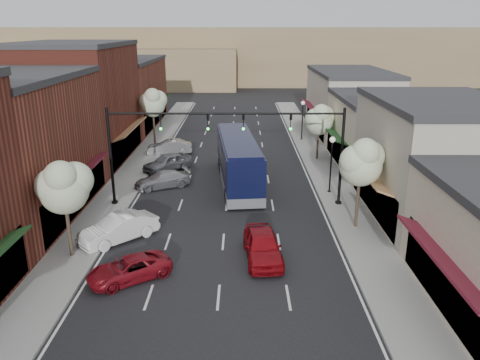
{
  "coord_description": "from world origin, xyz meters",
  "views": [
    {
      "loc": [
        1.09,
        -23.23,
        12.16
      ],
      "look_at": [
        0.98,
        7.07,
        2.2
      ],
      "focal_mm": 35.0,
      "sensor_mm": 36.0,
      "label": 1
    }
  ],
  "objects_px": {
    "tree_right_near": "(362,161)",
    "parked_car_a": "(129,269)",
    "signal_mast_right": "(308,142)",
    "lamp_post_near": "(331,156)",
    "parked_car_d": "(167,162)",
    "tree_right_far": "(320,119)",
    "parked_car_b": "(119,228)",
    "parked_car_e": "(170,147)",
    "tree_left_near": "(64,186)",
    "coach_bus": "(238,160)",
    "signal_mast_left": "(144,142)",
    "red_hatchback": "(263,245)",
    "lamp_post_far": "(303,114)",
    "tree_left_far": "(153,102)",
    "parked_car_c": "(162,180)"
  },
  "relations": [
    {
      "from": "tree_right_near",
      "to": "parked_car_a",
      "type": "xyz_separation_m",
      "value": [
        -12.91,
        -6.29,
        -3.87
      ]
    },
    {
      "from": "signal_mast_right",
      "to": "lamp_post_near",
      "type": "relative_size",
      "value": 1.85
    },
    {
      "from": "parked_car_d",
      "to": "parked_car_a",
      "type": "bearing_deg",
      "value": -41.17
    },
    {
      "from": "tree_right_far",
      "to": "parked_car_b",
      "type": "relative_size",
      "value": 1.14
    },
    {
      "from": "parked_car_e",
      "to": "tree_left_near",
      "type": "bearing_deg",
      "value": -13.35
    },
    {
      "from": "signal_mast_right",
      "to": "parked_car_b",
      "type": "bearing_deg",
      "value": -153.68
    },
    {
      "from": "tree_right_near",
      "to": "coach_bus",
      "type": "distance_m",
      "value": 12.0
    },
    {
      "from": "signal_mast_right",
      "to": "tree_left_near",
      "type": "distance_m",
      "value": 16.05
    },
    {
      "from": "parked_car_b",
      "to": "signal_mast_left",
      "type": "bearing_deg",
      "value": 130.54
    },
    {
      "from": "red_hatchback",
      "to": "parked_car_d",
      "type": "xyz_separation_m",
      "value": [
        -7.7,
        16.53,
        -0.03
      ]
    },
    {
      "from": "lamp_post_far",
      "to": "parked_car_e",
      "type": "xyz_separation_m",
      "value": [
        -13.92,
        -5.94,
        -2.28
      ]
    },
    {
      "from": "tree_left_far",
      "to": "parked_car_a",
      "type": "xyz_separation_m",
      "value": [
        3.69,
        -28.29,
        -4.02
      ]
    },
    {
      "from": "tree_left_near",
      "to": "parked_car_c",
      "type": "distance_m",
      "value": 12.84
    },
    {
      "from": "tree_right_near",
      "to": "parked_car_c",
      "type": "xyz_separation_m",
      "value": [
        -13.54,
        7.94,
        -3.81
      ]
    },
    {
      "from": "tree_right_far",
      "to": "signal_mast_left",
      "type": "bearing_deg",
      "value": -139.46
    },
    {
      "from": "tree_right_near",
      "to": "signal_mast_left",
      "type": "bearing_deg",
      "value": 163.81
    },
    {
      "from": "signal_mast_left",
      "to": "parked_car_a",
      "type": "relative_size",
      "value": 1.96
    },
    {
      "from": "red_hatchback",
      "to": "parked_car_e",
      "type": "height_order",
      "value": "red_hatchback"
    },
    {
      "from": "red_hatchback",
      "to": "parked_car_a",
      "type": "height_order",
      "value": "red_hatchback"
    },
    {
      "from": "signal_mast_left",
      "to": "coach_bus",
      "type": "distance_m",
      "value": 8.52
    },
    {
      "from": "tree_left_near",
      "to": "lamp_post_far",
      "type": "bearing_deg",
      "value": 60.22
    },
    {
      "from": "tree_left_far",
      "to": "lamp_post_near",
      "type": "bearing_deg",
      "value": -43.89
    },
    {
      "from": "parked_car_a",
      "to": "parked_car_d",
      "type": "xyz_separation_m",
      "value": [
        -0.9,
        18.74,
        0.19
      ]
    },
    {
      "from": "parked_car_a",
      "to": "parked_car_d",
      "type": "distance_m",
      "value": 18.76
    },
    {
      "from": "signal_mast_right",
      "to": "parked_car_c",
      "type": "xyz_separation_m",
      "value": [
        -10.81,
        3.89,
        -3.98
      ]
    },
    {
      "from": "signal_mast_left",
      "to": "tree_left_far",
      "type": "relative_size",
      "value": 1.34
    },
    {
      "from": "parked_car_a",
      "to": "parked_car_e",
      "type": "height_order",
      "value": "parked_car_e"
    },
    {
      "from": "lamp_post_near",
      "to": "coach_bus",
      "type": "relative_size",
      "value": 0.35
    },
    {
      "from": "tree_right_far",
      "to": "coach_bus",
      "type": "distance_m",
      "value": 10.49
    },
    {
      "from": "tree_right_near",
      "to": "parked_car_b",
      "type": "relative_size",
      "value": 1.25
    },
    {
      "from": "signal_mast_left",
      "to": "tree_left_far",
      "type": "xyz_separation_m",
      "value": [
        -2.63,
        17.95,
        -0.02
      ]
    },
    {
      "from": "tree_right_far",
      "to": "tree_left_near",
      "type": "bearing_deg",
      "value": -129.69
    },
    {
      "from": "signal_mast_right",
      "to": "coach_bus",
      "type": "xyz_separation_m",
      "value": [
        -4.82,
        4.94,
        -2.65
      ]
    },
    {
      "from": "lamp_post_far",
      "to": "parked_car_e",
      "type": "distance_m",
      "value": 15.31
    },
    {
      "from": "lamp_post_near",
      "to": "coach_bus",
      "type": "distance_m",
      "value": 7.48
    },
    {
      "from": "signal_mast_left",
      "to": "parked_car_b",
      "type": "height_order",
      "value": "signal_mast_left"
    },
    {
      "from": "tree_left_far",
      "to": "coach_bus",
      "type": "xyz_separation_m",
      "value": [
        9.05,
        -13.01,
        -2.63
      ]
    },
    {
      "from": "coach_bus",
      "to": "red_hatchback",
      "type": "bearing_deg",
      "value": -89.57
    },
    {
      "from": "coach_bus",
      "to": "parked_car_b",
      "type": "height_order",
      "value": "coach_bus"
    },
    {
      "from": "tree_left_far",
      "to": "parked_car_c",
      "type": "bearing_deg",
      "value": -77.72
    },
    {
      "from": "tree_left_near",
      "to": "parked_car_c",
      "type": "height_order",
      "value": "tree_left_near"
    },
    {
      "from": "signal_mast_left",
      "to": "parked_car_d",
      "type": "distance_m",
      "value": 9.23
    },
    {
      "from": "tree_right_near",
      "to": "tree_left_far",
      "type": "xyz_separation_m",
      "value": [
        -16.6,
        22.0,
        0.15
      ]
    },
    {
      "from": "signal_mast_right",
      "to": "tree_left_far",
      "type": "distance_m",
      "value": 22.68
    },
    {
      "from": "lamp_post_far",
      "to": "parked_car_c",
      "type": "distance_m",
      "value": 20.83
    },
    {
      "from": "tree_right_far",
      "to": "tree_left_near",
      "type": "distance_m",
      "value": 25.99
    },
    {
      "from": "parked_car_b",
      "to": "parked_car_a",
      "type": "bearing_deg",
      "value": -23.84
    },
    {
      "from": "tree_left_near",
      "to": "red_hatchback",
      "type": "xyz_separation_m",
      "value": [
        10.49,
        -0.08,
        -3.41
      ]
    },
    {
      "from": "signal_mast_left",
      "to": "lamp_post_far",
      "type": "relative_size",
      "value": 1.85
    },
    {
      "from": "red_hatchback",
      "to": "signal_mast_right",
      "type": "bearing_deg",
      "value": 62.61
    }
  ]
}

